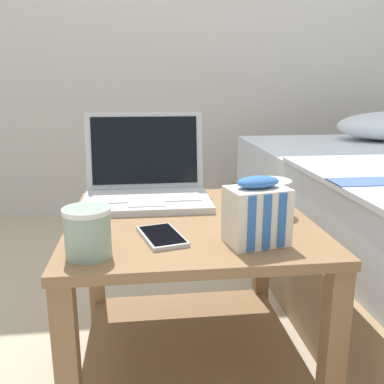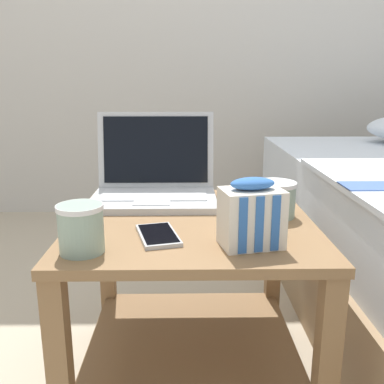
# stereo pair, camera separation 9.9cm
# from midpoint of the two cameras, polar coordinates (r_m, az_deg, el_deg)

# --- Properties ---
(ground_plane) EXTENTS (8.00, 8.00, 0.00)m
(ground_plane) POSITION_cam_midpoint_polar(r_m,az_deg,el_deg) (1.28, 2.39, -24.17)
(ground_plane) COLOR tan
(back_wall) EXTENTS (8.00, 0.05, 2.50)m
(back_wall) POSITION_cam_midpoint_polar(r_m,az_deg,el_deg) (2.66, 0.54, 24.28)
(back_wall) COLOR beige
(back_wall) RESTS_ON ground_plane
(bedside_table) EXTENTS (0.58, 0.58, 0.47)m
(bedside_table) POSITION_cam_midpoint_polar(r_m,az_deg,el_deg) (1.11, 2.55, -11.82)
(bedside_table) COLOR olive
(bedside_table) RESTS_ON ground_plane
(laptop) EXTENTS (0.35, 0.27, 0.24)m
(laptop) POSITION_cam_midpoint_polar(r_m,az_deg,el_deg) (1.22, -2.72, 1.25)
(laptop) COLOR #B7BABC
(laptop) RESTS_ON bedside_table
(mug_front_left) EXTENTS (0.13, 0.11, 0.09)m
(mug_front_left) POSITION_cam_midpoint_polar(r_m,az_deg,el_deg) (1.09, 13.44, -0.68)
(mug_front_left) COLOR #8CA593
(mug_front_left) RESTS_ON bedside_table
(mug_front_right) EXTENTS (0.09, 0.12, 0.10)m
(mug_front_right) POSITION_cam_midpoint_polar(r_m,az_deg,el_deg) (0.85, -11.50, -4.46)
(mug_front_right) COLOR #8CA593
(mug_front_right) RESTS_ON bedside_table
(snack_bag) EXTENTS (0.14, 0.11, 0.14)m
(snack_bag) POSITION_cam_midpoint_polar(r_m,az_deg,el_deg) (0.88, 11.14, -3.09)
(snack_bag) COLOR silver
(snack_bag) RESTS_ON bedside_table
(cell_phone) EXTENTS (0.11, 0.16, 0.01)m
(cell_phone) POSITION_cam_midpoint_polar(r_m,az_deg,el_deg) (0.93, -1.52, -5.81)
(cell_phone) COLOR #B7BABC
(cell_phone) RESTS_ON bedside_table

